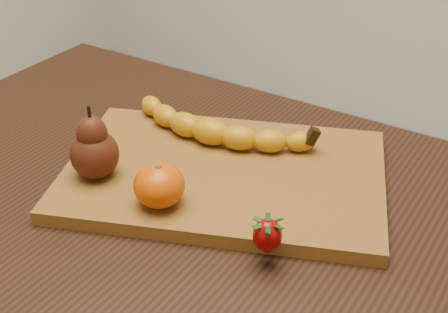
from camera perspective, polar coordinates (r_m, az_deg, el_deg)
The scene contains 6 objects.
table at distance 0.94m, azimuth -4.56°, elevation -8.10°, with size 1.00×0.70×0.76m.
cutting_board at distance 0.89m, azimuth 0.00°, elevation -1.64°, with size 0.45×0.30×0.02m, color brown.
banana at distance 0.94m, azimuth -1.28°, elevation 2.30°, with size 0.26×0.07×0.04m, color #C78909, non-canonical shape.
pear at distance 0.87m, azimuth -11.89°, elevation 1.29°, with size 0.07×0.07×0.11m, color #461A0B, non-canonical shape.
mandarin at distance 0.81m, azimuth -5.94°, elevation -2.66°, with size 0.07×0.07×0.06m, color #D24B02.
strawberry at distance 0.73m, azimuth 3.99°, elevation -7.12°, with size 0.03×0.03×0.04m, color #8F0304, non-canonical shape.
Camera 1 is at (0.45, -0.57, 1.26)m, focal length 50.00 mm.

